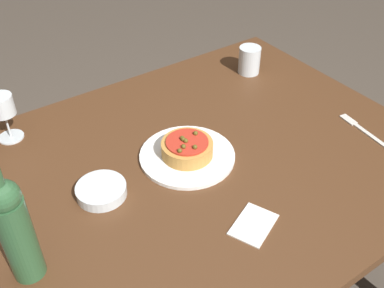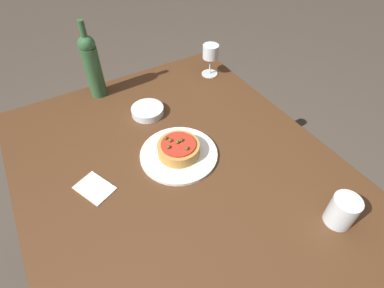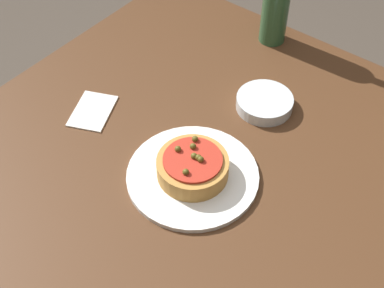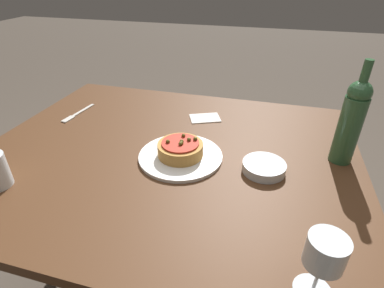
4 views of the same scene
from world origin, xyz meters
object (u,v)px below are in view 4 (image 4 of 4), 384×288
object	(u,v)px
wine_glass	(325,255)
fork	(77,114)
pizza	(180,149)
dining_table	(169,170)
dinner_plate	(181,156)
wine_bottle	(351,121)
side_bowl	(264,167)

from	to	relation	value
wine_glass	fork	bearing A→B (deg)	-32.41
pizza	fork	size ratio (longest dim) A/B	0.78
pizza	fork	distance (m)	0.59
pizza	dining_table	bearing A→B (deg)	-26.34
dinner_plate	fork	size ratio (longest dim) A/B	1.45
dining_table	pizza	bearing A→B (deg)	153.66
wine_glass	fork	xyz separation A→B (m)	(0.96, -0.61, -0.11)
dinner_plate	wine_bottle	bearing A→B (deg)	-166.09
pizza	side_bowl	world-z (taller)	pizza
dining_table	pizza	world-z (taller)	pizza
pizza	fork	world-z (taller)	pizza
wine_bottle	side_bowl	xyz separation A→B (m)	(0.25, 0.13, -0.14)
pizza	wine_glass	distance (m)	0.58
pizza	wine_bottle	distance (m)	0.56
dinner_plate	wine_bottle	size ratio (longest dim) A/B	0.84
wine_bottle	fork	size ratio (longest dim) A/B	1.73
dinner_plate	side_bowl	world-z (taller)	side_bowl
wine_bottle	fork	bearing A→B (deg)	-3.97
pizza	side_bowl	distance (m)	0.28
wine_bottle	wine_glass	bearing A→B (deg)	77.23
dinner_plate	wine_bottle	xyz separation A→B (m)	(-0.53, -0.13, 0.14)
pizza	fork	bearing A→B (deg)	-20.56
dinner_plate	pizza	size ratio (longest dim) A/B	1.86
wine_bottle	side_bowl	world-z (taller)	wine_bottle
wine_bottle	dining_table	bearing A→B (deg)	9.93
pizza	wine_glass	bearing A→B (deg)	135.47
side_bowl	fork	world-z (taller)	side_bowl
dining_table	dinner_plate	size ratio (longest dim) A/B	4.61
dining_table	fork	distance (m)	0.53
wine_glass	dinner_plate	bearing A→B (deg)	-44.51
wine_glass	side_bowl	bearing A→B (deg)	-72.52
dinner_plate	pizza	distance (m)	0.03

